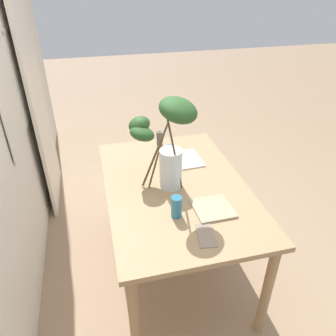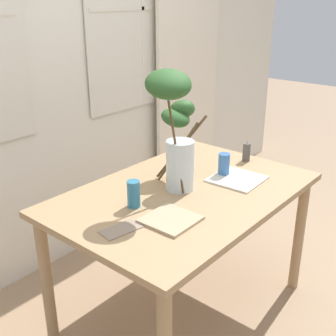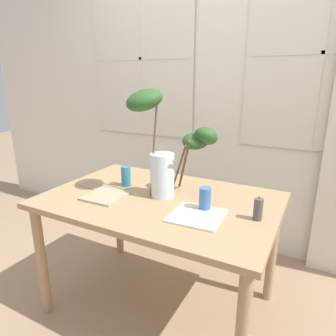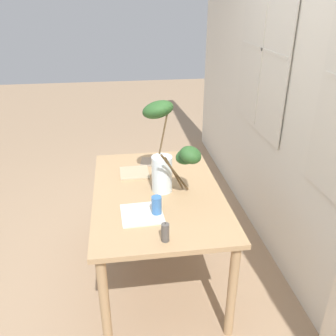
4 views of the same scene
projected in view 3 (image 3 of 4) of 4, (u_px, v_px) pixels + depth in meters
ground at (161, 304)px, 1.97m from camera, size 14.00×14.00×0.00m
back_wall_with_windows at (222, 64)px, 2.39m from camera, size 5.42×0.14×3.06m
dining_table at (160, 212)px, 1.78m from camera, size 1.34×0.89×0.76m
vase_with_branches at (167, 144)px, 1.71m from camera, size 0.54×0.40×0.65m
drinking_glass_blue_left at (126, 176)px, 1.92m from camera, size 0.06×0.06×0.13m
drinking_glass_blue_right at (205, 199)px, 1.57m from camera, size 0.06×0.06×0.13m
plate_square_left at (105, 196)px, 1.75m from camera, size 0.22×0.22×0.01m
plate_square_right at (197, 216)px, 1.51m from camera, size 0.27×0.27×0.01m
napkin_folded at (92, 186)px, 1.94m from camera, size 0.19×0.12×0.00m
pillar_candle at (258, 209)px, 1.46m from camera, size 0.05×0.05×0.12m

